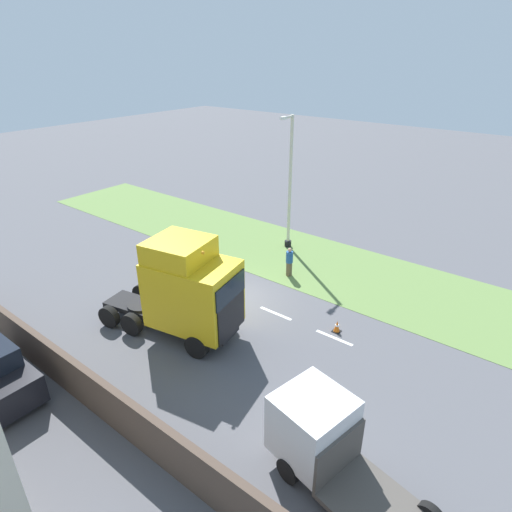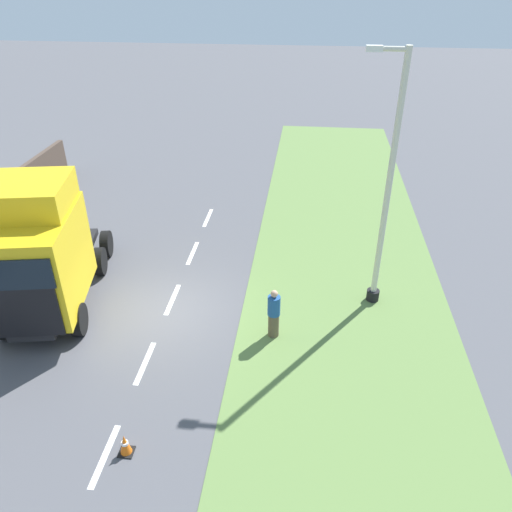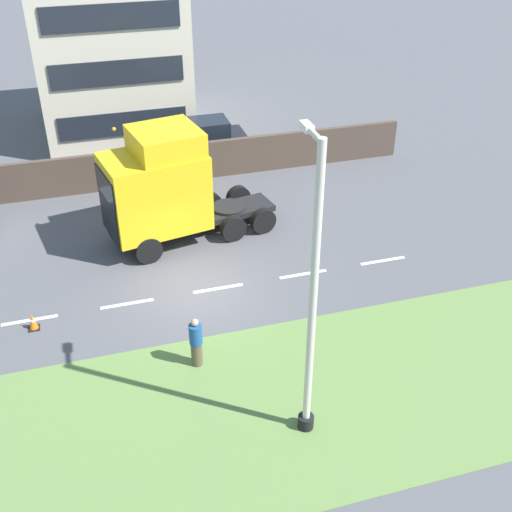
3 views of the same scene
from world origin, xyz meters
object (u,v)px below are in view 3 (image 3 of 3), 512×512
object	(u,v)px
lamp_post	(311,316)
lorry_cab	(162,188)
parked_car	(203,142)
traffic_cone_lead	(33,322)
pedestrian	(196,343)

from	to	relation	value
lamp_post	lorry_cab	bearing A→B (deg)	10.32
parked_car	lamp_post	xyz separation A→B (m)	(-17.64, 1.12, 2.71)
lamp_post	traffic_cone_lead	bearing A→B (deg)	47.60
lorry_cab	lamp_post	bearing A→B (deg)	179.52
lorry_cab	traffic_cone_lead	xyz separation A→B (m)	(-4.24, 5.06, -2.03)
lorry_cab	lamp_post	world-z (taller)	lamp_post
lamp_post	pedestrian	size ratio (longest dim) A/B	4.85
lorry_cab	traffic_cone_lead	world-z (taller)	lorry_cab
lorry_cab	traffic_cone_lead	size ratio (longest dim) A/B	11.97
lorry_cab	lamp_post	xyz separation A→B (m)	(-10.63, -1.93, 1.43)
parked_car	pedestrian	distance (m)	14.81
lorry_cab	parked_car	xyz separation A→B (m)	(7.01, -3.06, -1.28)
pedestrian	traffic_cone_lead	size ratio (longest dim) A/B	2.94
traffic_cone_lead	lorry_cab	bearing A→B (deg)	-50.08
lorry_cab	traffic_cone_lead	bearing A→B (deg)	119.13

